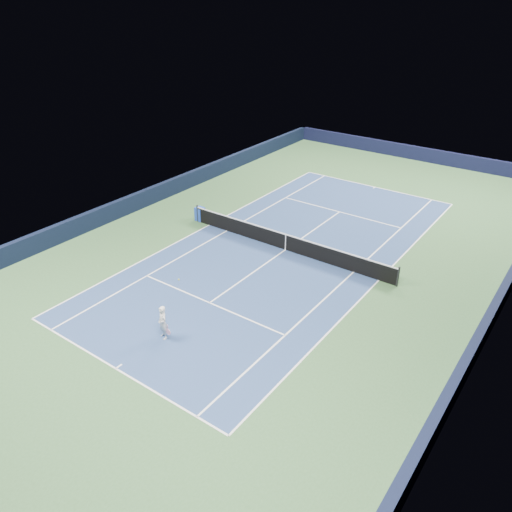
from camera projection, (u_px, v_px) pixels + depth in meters
The scene contains 19 objects.
ground at pixel (285, 250), 27.39m from camera, with size 40.00×40.00×0.00m, color #325830.
wall_far at pixel (416, 153), 41.23m from camera, with size 22.00×0.35×1.10m, color black.
wall_right at pixel (496, 307), 21.57m from camera, with size 0.35×40.00×1.10m, color black.
wall_left at pixel (147, 197), 32.69m from camera, with size 0.35×40.00×1.10m, color black.
court_surface at pixel (285, 250), 27.39m from camera, with size 10.97×23.77×0.01m, color navy.
baseline_far at pixel (375, 187), 35.84m from camera, with size 10.97×0.08×0.00m, color white.
baseline_near at pixel (116, 369), 18.93m from camera, with size 10.97×0.08×0.00m, color white.
sideline_doubles_right at pixel (379, 280), 24.57m from camera, with size 0.08×23.77×0.00m, color white.
sideline_doubles_left at pixel (209, 225), 30.20m from camera, with size 0.08×23.77×0.00m, color white.
sideline_singles_right at pixel (354, 272), 25.28m from camera, with size 0.08×23.77×0.00m, color white.
sideline_singles_left at pixel (227, 231), 29.50m from camera, with size 0.08×23.77×0.00m, color white.
service_line_far at pixel (340, 212), 31.94m from camera, with size 8.23×0.08×0.00m, color white.
service_line_near at pixel (210, 303), 22.83m from camera, with size 8.23×0.08×0.00m, color white.
center_service_line at pixel (285, 250), 27.39m from camera, with size 0.08×12.80×0.00m, color white.
center_mark_far at pixel (374, 188), 35.74m from camera, with size 0.08×0.30×0.00m, color white.
center_mark_near at pixel (119, 366), 19.04m from camera, with size 0.08×0.30×0.00m, color white.
tennis_net at pixel (286, 242), 27.15m from camera, with size 12.90×0.10×1.07m.
sponsor_cube at pixel (200, 214), 30.62m from camera, with size 0.58×0.49×0.84m.
tennis_player at pixel (163, 323), 20.24m from camera, with size 0.77×1.30×2.37m.
Camera 1 is at (12.84, -20.57, 12.85)m, focal length 35.00 mm.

